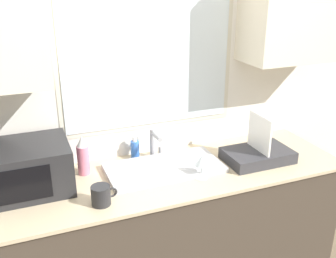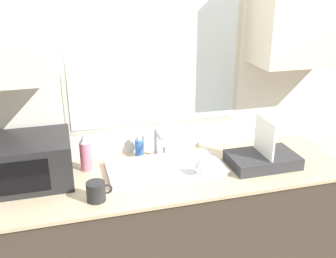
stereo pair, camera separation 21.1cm
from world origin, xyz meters
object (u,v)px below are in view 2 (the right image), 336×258
at_px(faucet, 158,141).
at_px(dish_rack, 263,158).
at_px(spray_bottle, 86,152).
at_px(wine_glass, 202,163).
at_px(soap_bottle, 139,147).
at_px(mug_near_sink, 96,191).
at_px(microwave, 28,161).

xyz_separation_m(faucet, dish_rack, (0.57, -0.27, -0.06)).
bearing_deg(spray_bottle, wine_glass, -26.20).
height_order(soap_bottle, mug_near_sink, soap_bottle).
height_order(faucet, mug_near_sink, faucet).
distance_m(mug_near_sink, wine_glass, 0.58).
distance_m(soap_bottle, wine_glass, 0.47).
bearing_deg(soap_bottle, mug_near_sink, -125.19).
bearing_deg(dish_rack, microwave, 173.08).
bearing_deg(mug_near_sink, dish_rack, 7.40).
relative_size(faucet, spray_bottle, 0.79).
xyz_separation_m(spray_bottle, soap_bottle, (0.33, 0.09, -0.05)).
bearing_deg(mug_near_sink, faucet, 43.21).
relative_size(faucet, microwave, 0.40).
relative_size(microwave, wine_glass, 3.29).
bearing_deg(soap_bottle, spray_bottle, -165.24).
xyz_separation_m(dish_rack, wine_glass, (-0.41, -0.07, 0.06)).
bearing_deg(soap_bottle, wine_glass, -54.88).
distance_m(microwave, spray_bottle, 0.32).
bearing_deg(faucet, mug_near_sink, -136.79).
relative_size(dish_rack, wine_glass, 2.87).
bearing_deg(spray_bottle, mug_near_sink, -86.67).
bearing_deg(microwave, spray_bottle, 11.41).
relative_size(spray_bottle, wine_glass, 1.65).
bearing_deg(wine_glass, mug_near_sink, -174.30).
bearing_deg(mug_near_sink, microwave, 138.98).
xyz_separation_m(faucet, mug_near_sink, (-0.42, -0.39, -0.06)).
height_order(faucet, wine_glass, faucet).
xyz_separation_m(microwave, spray_bottle, (0.31, 0.06, -0.01)).
xyz_separation_m(spray_bottle, mug_near_sink, (0.02, -0.35, -0.06)).
relative_size(dish_rack, spray_bottle, 1.74).
height_order(microwave, dish_rack, dish_rack).
bearing_deg(faucet, dish_rack, -25.17).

